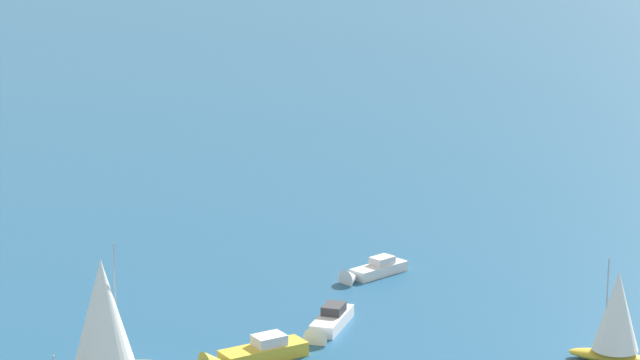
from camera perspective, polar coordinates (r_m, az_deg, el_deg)
The scene contains 5 objects.
motorboat_near_centre at distance 134.89m, azimuth 0.37°, elevation -6.39°, with size 9.42×8.18×2.89m.
motorboat_far_port at distance 152.80m, azimuth 2.28°, elevation -4.06°, with size 9.67×3.84×2.73m.
motorboat_inshore at distance 126.43m, azimuth -3.13°, elevation -7.74°, with size 10.97×3.28×3.15m.
sailboat_offshore at distance 128.24m, azimuth 13.00°, elevation -5.89°, with size 6.55×8.03×10.50m.
sailboat_outer_ring_d at distance 122.23m, azimuth -9.58°, elevation -6.05°, with size 10.68×6.82×13.28m.
Camera 1 is at (-62.76, -90.30, 45.77)m, focal length 72.15 mm.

